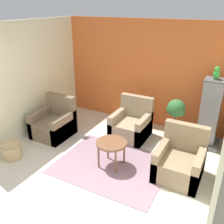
{
  "coord_description": "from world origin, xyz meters",
  "views": [
    {
      "loc": [
        2.08,
        -2.28,
        2.82
      ],
      "look_at": [
        0.0,
        1.6,
        0.87
      ],
      "focal_mm": 40.0,
      "sensor_mm": 36.0,
      "label": 1
    }
  ],
  "objects_px": {
    "armchair_right": "(180,162)",
    "wicker_basket": "(11,151)",
    "parrot": "(217,73)",
    "armchair_middle": "(131,125)",
    "armchair_left": "(54,124)",
    "potted_plant": "(176,112)",
    "birdcage": "(209,115)",
    "coffee_table": "(112,145)"
  },
  "relations": [
    {
      "from": "armchair_right",
      "to": "wicker_basket",
      "type": "height_order",
      "value": "armchair_right"
    },
    {
      "from": "armchair_right",
      "to": "parrot",
      "type": "bearing_deg",
      "value": 80.34
    },
    {
      "from": "armchair_middle",
      "to": "armchair_left",
      "type": "bearing_deg",
      "value": -153.94
    },
    {
      "from": "armchair_right",
      "to": "potted_plant",
      "type": "height_order",
      "value": "potted_plant"
    },
    {
      "from": "armchair_right",
      "to": "birdcage",
      "type": "height_order",
      "value": "birdcage"
    },
    {
      "from": "birdcage",
      "to": "potted_plant",
      "type": "xyz_separation_m",
      "value": [
        -0.69,
        -0.01,
        -0.06
      ]
    },
    {
      "from": "coffee_table",
      "to": "parrot",
      "type": "height_order",
      "value": "parrot"
    },
    {
      "from": "coffee_table",
      "to": "armchair_right",
      "type": "height_order",
      "value": "armchair_right"
    },
    {
      "from": "potted_plant",
      "to": "armchair_middle",
      "type": "bearing_deg",
      "value": -153.26
    },
    {
      "from": "armchair_right",
      "to": "armchair_middle",
      "type": "height_order",
      "value": "same"
    },
    {
      "from": "armchair_left",
      "to": "birdcage",
      "type": "height_order",
      "value": "birdcage"
    },
    {
      "from": "armchair_left",
      "to": "parrot",
      "type": "xyz_separation_m",
      "value": [
        3.13,
        1.21,
        1.29
      ]
    },
    {
      "from": "armchair_middle",
      "to": "birdcage",
      "type": "relative_size",
      "value": 0.61
    },
    {
      "from": "parrot",
      "to": "potted_plant",
      "type": "height_order",
      "value": "parrot"
    },
    {
      "from": "coffee_table",
      "to": "armchair_middle",
      "type": "relative_size",
      "value": 0.64
    },
    {
      "from": "birdcage",
      "to": "parrot",
      "type": "xyz_separation_m",
      "value": [
        -0.0,
        0.0,
        0.89
      ]
    },
    {
      "from": "armchair_left",
      "to": "potted_plant",
      "type": "xyz_separation_m",
      "value": [
        2.43,
        1.2,
        0.34
      ]
    },
    {
      "from": "armchair_right",
      "to": "birdcage",
      "type": "distance_m",
      "value": 1.42
    },
    {
      "from": "parrot",
      "to": "wicker_basket",
      "type": "distance_m",
      "value": 4.25
    },
    {
      "from": "birdcage",
      "to": "coffee_table",
      "type": "bearing_deg",
      "value": -130.57
    },
    {
      "from": "parrot",
      "to": "wicker_basket",
      "type": "relative_size",
      "value": 0.69
    },
    {
      "from": "coffee_table",
      "to": "parrot",
      "type": "xyz_separation_m",
      "value": [
        1.41,
        1.65,
        1.12
      ]
    },
    {
      "from": "armchair_right",
      "to": "armchair_middle",
      "type": "xyz_separation_m",
      "value": [
        -1.32,
        0.9,
        0.0
      ]
    },
    {
      "from": "coffee_table",
      "to": "wicker_basket",
      "type": "bearing_deg",
      "value": -159.46
    },
    {
      "from": "birdcage",
      "to": "parrot",
      "type": "height_order",
      "value": "parrot"
    },
    {
      "from": "parrot",
      "to": "armchair_left",
      "type": "bearing_deg",
      "value": -158.77
    },
    {
      "from": "armchair_middle",
      "to": "birdcage",
      "type": "distance_m",
      "value": 1.66
    },
    {
      "from": "coffee_table",
      "to": "wicker_basket",
      "type": "relative_size",
      "value": 1.48
    },
    {
      "from": "wicker_basket",
      "to": "armchair_right",
      "type": "bearing_deg",
      "value": 18.24
    },
    {
      "from": "armchair_middle",
      "to": "parrot",
      "type": "xyz_separation_m",
      "value": [
        1.55,
        0.44,
        1.29
      ]
    },
    {
      "from": "parrot",
      "to": "wicker_basket",
      "type": "height_order",
      "value": "parrot"
    },
    {
      "from": "armchair_left",
      "to": "potted_plant",
      "type": "relative_size",
      "value": 0.99
    },
    {
      "from": "armchair_right",
      "to": "birdcage",
      "type": "xyz_separation_m",
      "value": [
        0.23,
        1.34,
        0.4
      ]
    },
    {
      "from": "armchair_left",
      "to": "potted_plant",
      "type": "height_order",
      "value": "potted_plant"
    },
    {
      "from": "birdcage",
      "to": "potted_plant",
      "type": "relative_size",
      "value": 1.61
    },
    {
      "from": "armchair_left",
      "to": "armchair_right",
      "type": "distance_m",
      "value": 2.9
    },
    {
      "from": "armchair_left",
      "to": "parrot",
      "type": "distance_m",
      "value": 3.59
    },
    {
      "from": "armchair_right",
      "to": "wicker_basket",
      "type": "relative_size",
      "value": 2.33
    },
    {
      "from": "armchair_middle",
      "to": "birdcage",
      "type": "height_order",
      "value": "birdcage"
    },
    {
      "from": "parrot",
      "to": "armchair_right",
      "type": "bearing_deg",
      "value": -99.66
    },
    {
      "from": "coffee_table",
      "to": "armchair_middle",
      "type": "xyz_separation_m",
      "value": [
        -0.14,
        1.21,
        -0.17
      ]
    },
    {
      "from": "armchair_left",
      "to": "wicker_basket",
      "type": "xyz_separation_m",
      "value": [
        -0.13,
        -1.13,
        -0.12
      ]
    }
  ]
}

